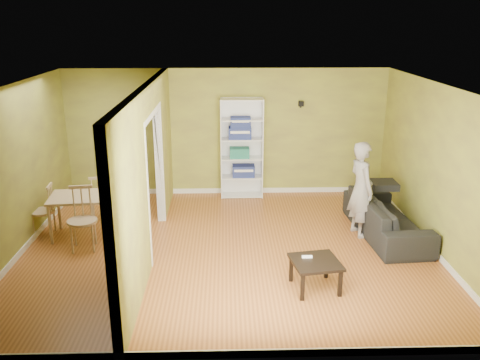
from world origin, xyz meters
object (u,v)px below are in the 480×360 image
(dining_table, at_px, (85,200))
(chair_far, at_px, (100,197))
(sofa, at_px, (387,212))
(chair_near, at_px, (82,219))
(bookshelf, at_px, (242,148))
(coffee_table, at_px, (315,265))
(person, at_px, (362,181))
(chair_left, at_px, (42,210))

(dining_table, distance_m, chair_far, 0.69)
(sofa, relative_size, chair_near, 2.16)
(bookshelf, height_order, dining_table, bookshelf)
(chair_far, bearing_deg, coffee_table, 132.73)
(person, relative_size, coffee_table, 3.05)
(sofa, xyz_separation_m, coffee_table, (-1.52, -1.77, -0.07))
(chair_far, bearing_deg, bookshelf, -164.54)
(dining_table, height_order, chair_left, chair_left)
(coffee_table, xyz_separation_m, chair_left, (-4.31, 1.94, 0.09))
(sofa, height_order, chair_far, chair_far)
(sofa, bearing_deg, chair_near, 90.67)
(dining_table, bearing_deg, person, -1.38)
(sofa, distance_m, dining_table, 5.11)
(sofa, height_order, coffee_table, sofa)
(sofa, distance_m, chair_far, 5.08)
(chair_near, bearing_deg, bookshelf, 36.13)
(dining_table, relative_size, chair_left, 1.26)
(person, bearing_deg, chair_left, 74.65)
(coffee_table, relative_size, chair_left, 0.70)
(chair_left, distance_m, chair_far, 1.04)
(bookshelf, distance_m, chair_near, 3.67)
(sofa, height_order, chair_near, chair_near)
(chair_left, relative_size, chair_far, 1.02)
(dining_table, bearing_deg, chair_near, -80.48)
(person, bearing_deg, bookshelf, 29.07)
(dining_table, relative_size, chair_near, 1.11)
(sofa, relative_size, person, 1.15)
(coffee_table, height_order, chair_far, chair_far)
(bookshelf, relative_size, chair_left, 2.27)
(person, height_order, coffee_table, person)
(sofa, xyz_separation_m, bookshelf, (-2.40, 2.11, 0.60))
(bookshelf, distance_m, coffee_table, 4.03)
(person, height_order, dining_table, person)
(chair_near, bearing_deg, chair_left, 136.50)
(person, distance_m, bookshelf, 2.83)
(person, height_order, chair_left, person)
(chair_left, distance_m, chair_near, 1.02)
(chair_near, xyz_separation_m, chair_far, (-0.02, 1.23, -0.07))
(dining_table, bearing_deg, coffee_table, -28.24)
(sofa, height_order, chair_left, chair_left)
(sofa, xyz_separation_m, chair_near, (-5.00, -0.42, 0.09))
(bookshelf, relative_size, dining_table, 1.80)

